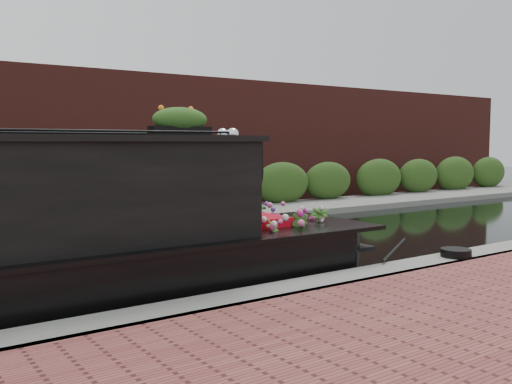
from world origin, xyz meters
TOP-DOWN VIEW (x-y plane):
  - ground at (0.00, 0.00)m, footprint 80.00×80.00m
  - near_bank_coping at (0.00, -3.30)m, footprint 40.00×0.60m
  - far_bank_path at (0.00, 4.20)m, footprint 40.00×2.40m
  - far_hedge at (0.00, 5.10)m, footprint 40.00×1.10m
  - far_brick_wall at (0.00, 7.20)m, footprint 40.00×1.00m
  - rope_fender at (2.62, -1.78)m, footprint 0.30×0.38m
  - coiled_mooring_rope at (3.58, -3.33)m, footprint 0.46×0.46m

SIDE VIEW (x-z plane):
  - ground at x=0.00m, z-range 0.00..0.00m
  - near_bank_coping at x=0.00m, z-range -0.25..0.25m
  - far_bank_path at x=0.00m, z-range -0.17..0.17m
  - far_hedge at x=0.00m, z-range -1.40..1.40m
  - far_brick_wall at x=0.00m, z-range -4.00..4.00m
  - rope_fender at x=2.62m, z-range 0.00..0.30m
  - coiled_mooring_rope at x=3.58m, z-range 0.25..0.37m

